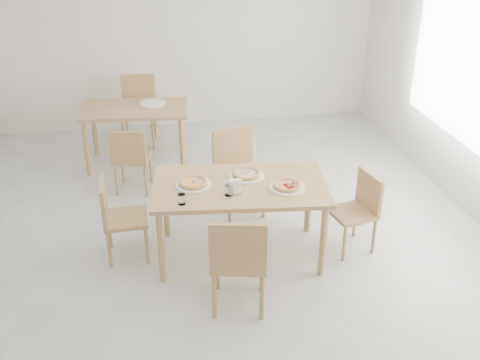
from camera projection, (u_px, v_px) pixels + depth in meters
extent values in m
plane|color=#B8B8B3|center=(192.00, 257.00, 5.32)|extent=(7.00, 7.00, 0.00)
plane|color=silver|center=(163.00, 29.00, 7.75)|extent=(6.00, 0.00, 6.00)
cube|color=tan|center=(240.00, 186.00, 5.04)|extent=(1.64, 1.04, 0.04)
cylinder|color=tan|center=(161.00, 247.00, 4.84)|extent=(0.06, 0.06, 0.71)
cylinder|color=tan|center=(323.00, 241.00, 4.92)|extent=(0.06, 0.06, 0.71)
cylinder|color=tan|center=(166.00, 205.00, 5.50)|extent=(0.06, 0.06, 0.71)
cylinder|color=tan|center=(308.00, 200.00, 5.58)|extent=(0.06, 0.06, 0.71)
cube|color=#A97D54|center=(239.00, 258.00, 4.53)|extent=(0.53, 0.53, 0.04)
cube|color=#A97D54|center=(238.00, 248.00, 4.24)|extent=(0.44, 0.13, 0.42)
cylinder|color=#A97D54|center=(262.00, 268.00, 4.80)|extent=(0.04, 0.04, 0.43)
cylinder|color=#A97D54|center=(218.00, 268.00, 4.81)|extent=(0.04, 0.04, 0.43)
cylinder|color=#A97D54|center=(262.00, 297.00, 4.46)|extent=(0.04, 0.04, 0.43)
cylinder|color=#A97D54|center=(214.00, 296.00, 4.47)|extent=(0.04, 0.04, 0.43)
cube|color=#A97D54|center=(240.00, 174.00, 5.87)|extent=(0.53, 0.53, 0.04)
cube|color=#A97D54|center=(233.00, 147.00, 5.93)|extent=(0.44, 0.14, 0.42)
cylinder|color=#A97D54|center=(230.00, 206.00, 5.75)|extent=(0.04, 0.04, 0.44)
cylinder|color=#A97D54|center=(264.00, 199.00, 5.88)|extent=(0.04, 0.04, 0.44)
cylinder|color=#A97D54|center=(217.00, 190.00, 6.07)|extent=(0.04, 0.04, 0.44)
cylinder|color=#A97D54|center=(249.00, 184.00, 6.20)|extent=(0.04, 0.04, 0.44)
cube|color=#A97D54|center=(126.00, 219.00, 5.17)|extent=(0.41, 0.41, 0.04)
cube|color=#A97D54|center=(103.00, 201.00, 5.05)|extent=(0.05, 0.40, 0.38)
cylinder|color=#A97D54|center=(147.00, 246.00, 5.15)|extent=(0.03, 0.03, 0.39)
cylinder|color=#A97D54|center=(145.00, 227.00, 5.45)|extent=(0.03, 0.03, 0.39)
cylinder|color=#A97D54|center=(109.00, 250.00, 5.09)|extent=(0.03, 0.03, 0.39)
cylinder|color=#A97D54|center=(109.00, 230.00, 5.38)|extent=(0.03, 0.03, 0.39)
cube|color=#A97D54|center=(352.00, 213.00, 5.29)|extent=(0.45, 0.45, 0.04)
cube|color=#A97D54|center=(369.00, 191.00, 5.26)|extent=(0.12, 0.38, 0.36)
cylinder|color=#A97D54|center=(327.00, 226.00, 5.46)|extent=(0.03, 0.03, 0.37)
cylinder|color=#A97D54|center=(344.00, 244.00, 5.20)|extent=(0.03, 0.03, 0.37)
cylinder|color=#A97D54|center=(355.00, 220.00, 5.57)|extent=(0.03, 0.03, 0.37)
cylinder|color=#A97D54|center=(374.00, 236.00, 5.31)|extent=(0.03, 0.03, 0.37)
cylinder|color=white|center=(193.00, 185.00, 5.00)|extent=(0.32, 0.32, 0.02)
cylinder|color=white|center=(246.00, 176.00, 5.16)|extent=(0.33, 0.33, 0.02)
cylinder|color=white|center=(287.00, 188.00, 4.96)|extent=(0.32, 0.32, 0.02)
cylinder|color=#E8B86D|center=(193.00, 183.00, 5.00)|extent=(0.33, 0.33, 0.01)
torus|color=#E8B86D|center=(193.00, 182.00, 4.99)|extent=(0.33, 0.33, 0.03)
cylinder|color=#D06024|center=(193.00, 182.00, 4.99)|extent=(0.25, 0.25, 0.01)
ellipsoid|color=#155F1D|center=(193.00, 182.00, 4.99)|extent=(0.05, 0.05, 0.01)
cylinder|color=#E8B86D|center=(246.00, 174.00, 5.16)|extent=(0.28, 0.28, 0.01)
torus|color=#E8B86D|center=(246.00, 173.00, 5.15)|extent=(0.28, 0.28, 0.03)
cylinder|color=beige|center=(246.00, 174.00, 5.15)|extent=(0.21, 0.21, 0.01)
cylinder|color=#E8B86D|center=(287.00, 186.00, 4.95)|extent=(0.32, 0.32, 0.01)
torus|color=#E8B86D|center=(287.00, 185.00, 4.95)|extent=(0.32, 0.32, 0.03)
cylinder|color=#D06024|center=(287.00, 185.00, 4.95)|extent=(0.24, 0.24, 0.01)
cylinder|color=white|center=(182.00, 199.00, 4.70)|extent=(0.07, 0.07, 0.09)
cylinder|color=white|center=(229.00, 190.00, 4.83)|extent=(0.07, 0.07, 0.10)
cube|color=silver|center=(235.00, 193.00, 4.88)|extent=(0.12, 0.07, 0.01)
cube|color=white|center=(235.00, 186.00, 4.85)|extent=(0.11, 0.06, 0.12)
cube|color=silver|center=(223.00, 203.00, 4.73)|extent=(0.10, 0.16, 0.01)
cube|color=silver|center=(212.00, 174.00, 5.20)|extent=(0.03, 0.17, 0.01)
cube|color=#A97D54|center=(134.00, 109.00, 6.84)|extent=(1.35, 0.85, 0.04)
cylinder|color=#A97D54|center=(87.00, 148.00, 6.71)|extent=(0.06, 0.06, 0.71)
cylinder|color=#A97D54|center=(182.00, 146.00, 6.79)|extent=(0.06, 0.06, 0.71)
cylinder|color=#A97D54|center=(94.00, 130.00, 7.24)|extent=(0.06, 0.06, 0.71)
cylinder|color=#A97D54|center=(183.00, 127.00, 7.31)|extent=(0.06, 0.06, 0.71)
cube|color=#A97D54|center=(132.00, 158.00, 6.37)|extent=(0.46, 0.46, 0.04)
cube|color=#A97D54|center=(127.00, 148.00, 6.12)|extent=(0.39, 0.11, 0.37)
cylinder|color=#A97D54|center=(151.00, 168.00, 6.61)|extent=(0.03, 0.03, 0.38)
cylinder|color=#A97D54|center=(123.00, 168.00, 6.62)|extent=(0.03, 0.03, 0.38)
cylinder|color=#A97D54|center=(146.00, 181.00, 6.32)|extent=(0.03, 0.03, 0.38)
cylinder|color=#A97D54|center=(116.00, 181.00, 6.33)|extent=(0.03, 0.03, 0.38)
cube|color=#A97D54|center=(138.00, 112.00, 7.51)|extent=(0.50, 0.50, 0.04)
cube|color=#A97D54|center=(138.00, 90.00, 7.58)|extent=(0.46, 0.09, 0.43)
cylinder|color=#A97D54|center=(123.00, 135.00, 7.43)|extent=(0.04, 0.04, 0.44)
cylinder|color=#A97D54|center=(153.00, 134.00, 7.45)|extent=(0.04, 0.04, 0.44)
cylinder|color=#A97D54|center=(127.00, 124.00, 7.78)|extent=(0.04, 0.04, 0.44)
cylinder|color=#A97D54|center=(155.00, 124.00, 7.80)|extent=(0.04, 0.04, 0.44)
cylinder|color=white|center=(153.00, 103.00, 6.94)|extent=(0.32, 0.32, 0.02)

